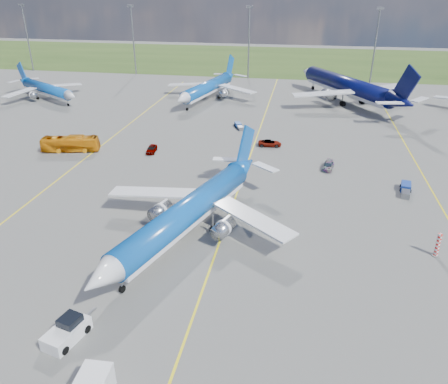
% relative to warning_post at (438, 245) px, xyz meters
% --- Properties ---
extents(ground, '(400.00, 400.00, 0.00)m').
position_rel_warning_post_xyz_m(ground, '(-26.00, -8.00, -1.50)').
color(ground, '#555552').
rests_on(ground, ground).
extents(grass_strip, '(400.00, 80.00, 0.01)m').
position_rel_warning_post_xyz_m(grass_strip, '(-26.00, 142.00, -1.50)').
color(grass_strip, '#2D4719').
rests_on(grass_strip, ground).
extents(taxiway_lines, '(60.25, 160.00, 0.02)m').
position_rel_warning_post_xyz_m(taxiway_lines, '(-25.83, 19.70, -1.49)').
color(taxiway_lines, yellow).
rests_on(taxiway_lines, ground).
extents(floodlight_masts, '(202.20, 0.50, 22.70)m').
position_rel_warning_post_xyz_m(floodlight_masts, '(-16.00, 102.00, 11.06)').
color(floodlight_masts, slate).
rests_on(floodlight_masts, ground).
extents(warning_post, '(0.50, 0.50, 3.00)m').
position_rel_warning_post_xyz_m(warning_post, '(0.00, 0.00, 0.00)').
color(warning_post, red).
rests_on(warning_post, ground).
extents(bg_jet_nw, '(40.24, 37.84, 8.42)m').
position_rel_warning_post_xyz_m(bg_jet_nw, '(-86.90, 62.42, -1.50)').
color(bg_jet_nw, '#0B4CA2').
rests_on(bg_jet_nw, ground).
extents(bg_jet_nnw, '(35.95, 42.59, 9.74)m').
position_rel_warning_post_xyz_m(bg_jet_nnw, '(-43.01, 70.01, -1.50)').
color(bg_jet_nnw, '#0B4CA2').
rests_on(bg_jet_nnw, ground).
extents(bg_jet_n, '(57.82, 61.71, 12.92)m').
position_rel_warning_post_xyz_m(bg_jet_n, '(-5.75, 74.07, -1.50)').
color(bg_jet_n, '#070B3D').
rests_on(bg_jet_n, ground).
extents(main_airliner, '(39.77, 45.61, 10.06)m').
position_rel_warning_post_xyz_m(main_airliner, '(-30.27, -1.03, -1.50)').
color(main_airliner, '#0B4CA2').
rests_on(main_airliner, ground).
extents(pushback_tug, '(3.29, 6.20, 2.06)m').
position_rel_warning_post_xyz_m(pushback_tug, '(-36.59, -20.31, -0.67)').
color(pushback_tug, silver).
rests_on(pushback_tug, ground).
extents(apron_bus, '(11.14, 4.87, 3.02)m').
position_rel_warning_post_xyz_m(apron_bus, '(-60.37, 25.30, 0.01)').
color(apron_bus, orange).
rests_on(apron_bus, ground).
extents(service_car_a, '(1.99, 4.15, 1.37)m').
position_rel_warning_post_xyz_m(service_car_a, '(-44.86, 27.47, -0.82)').
color(service_car_a, '#999999').
rests_on(service_car_a, ground).
extents(service_car_b, '(4.80, 2.59, 1.28)m').
position_rel_warning_post_xyz_m(service_car_b, '(-22.83, 35.00, -0.86)').
color(service_car_b, '#999999').
rests_on(service_car_b, ground).
extents(service_car_c, '(2.48, 4.46, 1.22)m').
position_rel_warning_post_xyz_m(service_car_c, '(-11.82, 25.08, -0.89)').
color(service_car_c, '#999999').
rests_on(service_car_c, ground).
extents(baggage_tug_w, '(2.25, 5.17, 1.12)m').
position_rel_warning_post_xyz_m(baggage_tug_w, '(-0.25, 17.63, -0.97)').
color(baggage_tug_w, navy).
rests_on(baggage_tug_w, ground).
extents(baggage_tug_c, '(2.69, 4.38, 0.96)m').
position_rel_warning_post_xyz_m(baggage_tug_c, '(-30.73, 45.90, -1.05)').
color(baggage_tug_c, '#183F92').
rests_on(baggage_tug_c, ground).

